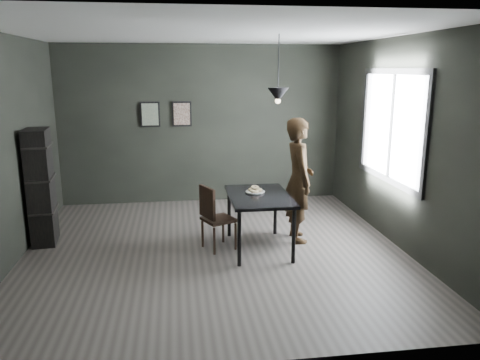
{
  "coord_description": "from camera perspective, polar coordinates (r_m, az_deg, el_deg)",
  "views": [
    {
      "loc": [
        -0.47,
        -5.87,
        2.37
      ],
      "look_at": [
        0.35,
        0.05,
        0.95
      ],
      "focal_mm": 35.0,
      "sensor_mm": 36.0,
      "label": 1
    }
  ],
  "objects": [
    {
      "name": "woman",
      "position": [
        6.54,
        7.14,
        -0.02
      ],
      "size": [
        0.42,
        0.63,
        1.74
      ],
      "primitive_type": "imported",
      "rotation": [
        0.0,
        0.0,
        1.57
      ],
      "color": "black",
      "rests_on": "ground"
    },
    {
      "name": "back_wall",
      "position": [
        8.44,
        -4.68,
        6.73
      ],
      "size": [
        5.0,
        0.1,
        2.8
      ],
      "primitive_type": "cube",
      "color": "black",
      "rests_on": "ground"
    },
    {
      "name": "white_plate",
      "position": [
        6.29,
        1.84,
        -1.5
      ],
      "size": [
        0.23,
        0.23,
        0.01
      ],
      "primitive_type": "cylinder",
      "color": "white",
      "rests_on": "cafe_table"
    },
    {
      "name": "ground",
      "position": [
        6.35,
        -3.1,
        -8.58
      ],
      "size": [
        5.0,
        5.0,
        0.0
      ],
      "primitive_type": "plane",
      "color": "#37322F",
      "rests_on": "ground"
    },
    {
      "name": "wood_chair",
      "position": [
        6.22,
        -3.24,
        -4.14
      ],
      "size": [
        0.5,
        0.5,
        0.88
      ],
      "rotation": [
        0.0,
        0.0,
        0.43
      ],
      "color": "black",
      "rests_on": "ground"
    },
    {
      "name": "framed_print_left",
      "position": [
        8.38,
        -10.9,
        7.87
      ],
      "size": [
        0.34,
        0.04,
        0.44
      ],
      "color": "black",
      "rests_on": "ground"
    },
    {
      "name": "pendant_lamp",
      "position": [
        6.12,
        4.65,
        10.34
      ],
      "size": [
        0.28,
        0.28,
        0.86
      ],
      "color": "black",
      "rests_on": "ground"
    },
    {
      "name": "shelf_unit",
      "position": [
        6.94,
        -23.11,
        -0.81
      ],
      "size": [
        0.36,
        0.56,
        1.6
      ],
      "primitive_type": "cube",
      "rotation": [
        0.0,
        0.0,
        0.1
      ],
      "color": "black",
      "rests_on": "ground"
    },
    {
      "name": "cafe_table",
      "position": [
        6.2,
        2.35,
        -2.54
      ],
      "size": [
        0.8,
        1.2,
        0.75
      ],
      "color": "black",
      "rests_on": "ground"
    },
    {
      "name": "donut_pile",
      "position": [
        6.28,
        1.84,
        -1.18
      ],
      "size": [
        0.19,
        0.2,
        0.09
      ],
      "rotation": [
        0.0,
        0.0,
        0.18
      ],
      "color": "beige",
      "rests_on": "white_plate"
    },
    {
      "name": "framed_print_right",
      "position": [
        8.37,
        -7.11,
        8.0
      ],
      "size": [
        0.34,
        0.04,
        0.44
      ],
      "color": "black",
      "rests_on": "ground"
    },
    {
      "name": "window_assembly",
      "position": [
        6.79,
        17.97,
        6.21
      ],
      "size": [
        0.04,
        1.96,
        1.56
      ],
      "color": "white",
      "rests_on": "ground"
    },
    {
      "name": "ceiling",
      "position": [
        5.9,
        -3.46,
        17.52
      ],
      "size": [
        5.0,
        5.0,
        0.02
      ],
      "color": "silver",
      "rests_on": "ground"
    }
  ]
}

